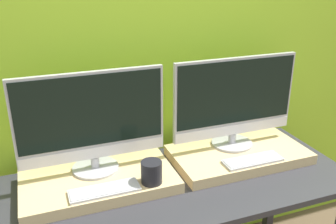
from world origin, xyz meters
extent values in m
cube|color=#9ED12D|center=(0.00, 0.77, 1.30)|extent=(8.00, 0.04, 2.60)
cube|color=#2D2D33|center=(0.00, 0.35, 0.74)|extent=(1.66, 0.70, 0.03)
cube|color=#232328|center=(0.77, 0.64, 0.36)|extent=(0.05, 0.05, 0.72)
cube|color=#D6B77F|center=(-0.37, 0.44, 0.78)|extent=(0.70, 0.39, 0.05)
cylinder|color=#B2B2B7|center=(-0.37, 0.51, 0.81)|extent=(0.22, 0.22, 0.01)
cylinder|color=#B2B2B7|center=(-0.37, 0.51, 0.84)|extent=(0.04, 0.04, 0.05)
cube|color=#B2B2B7|center=(-0.37, 0.51, 1.08)|extent=(0.68, 0.02, 0.42)
cube|color=black|center=(-0.37, 0.50, 1.11)|extent=(0.65, 0.00, 0.33)
cube|color=silver|center=(-0.37, 0.50, 0.90)|extent=(0.67, 0.00, 0.06)
cube|color=silver|center=(-0.37, 0.30, 0.81)|extent=(0.30, 0.10, 0.01)
cube|color=#B2B2B7|center=(-0.37, 0.30, 0.82)|extent=(0.29, 0.09, 0.00)
cylinder|color=black|center=(-0.16, 0.30, 0.86)|extent=(0.09, 0.09, 0.10)
cube|color=#D6B77F|center=(0.37, 0.44, 0.78)|extent=(0.70, 0.39, 0.05)
cylinder|color=#B2B2B7|center=(0.37, 0.51, 0.81)|extent=(0.22, 0.22, 0.01)
cylinder|color=#B2B2B7|center=(0.37, 0.51, 0.84)|extent=(0.04, 0.04, 0.05)
cube|color=#B2B2B7|center=(0.37, 0.51, 1.08)|extent=(0.68, 0.02, 0.42)
cube|color=black|center=(0.37, 0.50, 1.11)|extent=(0.65, 0.00, 0.33)
cube|color=silver|center=(0.37, 0.50, 0.90)|extent=(0.67, 0.00, 0.06)
cube|color=silver|center=(0.37, 0.30, 0.81)|extent=(0.30, 0.10, 0.01)
cube|color=#B2B2B7|center=(0.37, 0.30, 0.82)|extent=(0.29, 0.09, 0.00)
camera|label=1|loc=(-0.60, -1.07, 1.72)|focal=40.00mm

